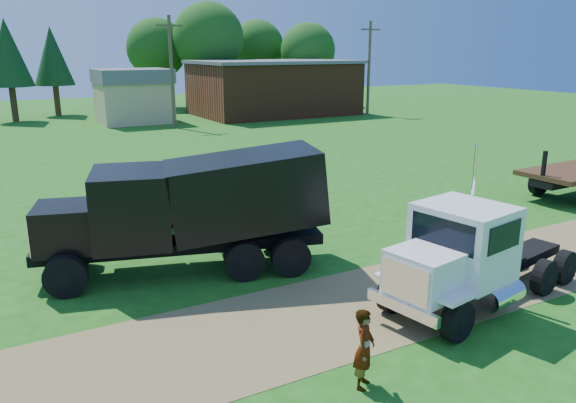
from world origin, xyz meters
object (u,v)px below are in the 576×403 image
white_semi_tractor (465,257)px  spectator_a (364,349)px  orange_pickup (142,209)px  black_dump_truck (194,206)px

white_semi_tractor → spectator_a: (-4.26, -1.60, -0.56)m
white_semi_tractor → spectator_a: 4.59m
orange_pickup → black_dump_truck: bearing=159.8°
black_dump_truck → orange_pickup: bearing=108.8°
white_semi_tractor → orange_pickup: (-5.29, 10.65, -0.68)m
black_dump_truck → orange_pickup: 5.12m
black_dump_truck → spectator_a: size_ratio=5.21×
orange_pickup → spectator_a: spectator_a is taller
white_semi_tractor → orange_pickup: size_ratio=1.35×
spectator_a → orange_pickup: bearing=53.5°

